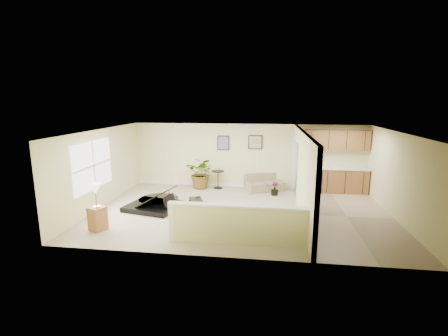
# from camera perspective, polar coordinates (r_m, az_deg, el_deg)

# --- Properties ---
(floor) EXTENTS (9.00, 9.00, 0.00)m
(floor) POSITION_cam_1_polar(r_m,az_deg,el_deg) (10.14, 2.97, -7.72)
(floor) COLOR #BBA992
(floor) RESTS_ON ground
(back_wall) EXTENTS (9.00, 0.04, 2.50)m
(back_wall) POSITION_cam_1_polar(r_m,az_deg,el_deg) (12.73, 4.14, 2.12)
(back_wall) COLOR beige
(back_wall) RESTS_ON floor
(front_wall) EXTENTS (9.00, 0.04, 2.50)m
(front_wall) POSITION_cam_1_polar(r_m,az_deg,el_deg) (6.91, 1.02, -6.23)
(front_wall) COLOR beige
(front_wall) RESTS_ON floor
(left_wall) EXTENTS (0.04, 6.00, 2.50)m
(left_wall) POSITION_cam_1_polar(r_m,az_deg,el_deg) (11.09, -20.81, -0.09)
(left_wall) COLOR beige
(left_wall) RESTS_ON floor
(right_wall) EXTENTS (0.04, 6.00, 2.50)m
(right_wall) POSITION_cam_1_polar(r_m,az_deg,el_deg) (10.46, 28.44, -1.43)
(right_wall) COLOR beige
(right_wall) RESTS_ON floor
(ceiling) EXTENTS (9.00, 6.00, 0.04)m
(ceiling) POSITION_cam_1_polar(r_m,az_deg,el_deg) (9.60, 3.13, 6.48)
(ceiling) COLOR silver
(ceiling) RESTS_ON back_wall
(kitchen_vinyl) EXTENTS (2.70, 6.00, 0.01)m
(kitchen_vinyl) POSITION_cam_1_polar(r_m,az_deg,el_deg) (10.39, 20.73, -7.99)
(kitchen_vinyl) COLOR tan
(kitchen_vinyl) RESTS_ON floor
(interior_partition) EXTENTS (0.18, 5.99, 2.50)m
(interior_partition) POSITION_cam_1_polar(r_m,az_deg,el_deg) (10.07, 13.42, -0.95)
(interior_partition) COLOR beige
(interior_partition) RESTS_ON floor
(pony_half_wall) EXTENTS (3.42, 0.22, 1.00)m
(pony_half_wall) POSITION_cam_1_polar(r_m,az_deg,el_deg) (7.81, 2.16, -9.77)
(pony_half_wall) COLOR beige
(pony_half_wall) RESTS_ON floor
(left_window) EXTENTS (0.05, 2.15, 1.45)m
(left_window) POSITION_cam_1_polar(r_m,az_deg,el_deg) (10.61, -22.09, 0.41)
(left_window) COLOR white
(left_window) RESTS_ON left_wall
(wall_art_left) EXTENTS (0.48, 0.04, 0.58)m
(wall_art_left) POSITION_cam_1_polar(r_m,az_deg,el_deg) (12.72, -0.12, 4.42)
(wall_art_left) COLOR #331F12
(wall_art_left) RESTS_ON back_wall
(wall_mirror) EXTENTS (0.55, 0.04, 0.55)m
(wall_mirror) POSITION_cam_1_polar(r_m,az_deg,el_deg) (12.61, 5.53, 4.53)
(wall_mirror) COLOR #331F12
(wall_mirror) RESTS_ON back_wall
(kitchen_cabinets) EXTENTS (2.36, 0.65, 2.33)m
(kitchen_cabinets) POSITION_cam_1_polar(r_m,az_deg,el_deg) (12.75, 18.50, -0.19)
(kitchen_cabinets) COLOR #985B31
(kitchen_cabinets) RESTS_ON floor
(piano) EXTENTS (2.04, 2.06, 1.47)m
(piano) POSITION_cam_1_polar(r_m,az_deg,el_deg) (10.61, -12.39, -3.63)
(piano) COLOR black
(piano) RESTS_ON floor
(piano_bench) EXTENTS (0.59, 0.79, 0.47)m
(piano_bench) POSITION_cam_1_polar(r_m,az_deg,el_deg) (9.86, -4.87, -6.88)
(piano_bench) COLOR black
(piano_bench) RESTS_ON floor
(loveseat) EXTENTS (1.70, 1.30, 0.80)m
(loveseat) POSITION_cam_1_polar(r_m,az_deg,el_deg) (12.54, 7.16, -2.51)
(loveseat) COLOR tan
(loveseat) RESTS_ON floor
(accent_table) EXTENTS (0.48, 0.48, 0.70)m
(accent_table) POSITION_cam_1_polar(r_m,az_deg,el_deg) (12.65, -1.06, -1.61)
(accent_table) COLOR black
(accent_table) RESTS_ON floor
(palm_plant) EXTENTS (1.26, 1.14, 1.24)m
(palm_plant) POSITION_cam_1_polar(r_m,az_deg,el_deg) (12.64, -3.95, -0.91)
(palm_plant) COLOR black
(palm_plant) RESTS_ON floor
(small_plant) EXTENTS (0.30, 0.30, 0.48)m
(small_plant) POSITION_cam_1_polar(r_m,az_deg,el_deg) (11.94, 8.90, -3.80)
(small_plant) COLOR black
(small_plant) RESTS_ON floor
(lamp_stand) EXTENTS (0.49, 0.49, 1.27)m
(lamp_stand) POSITION_cam_1_polar(r_m,az_deg,el_deg) (9.24, -21.43, -7.01)
(lamp_stand) COLOR #985B31
(lamp_stand) RESTS_ON floor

